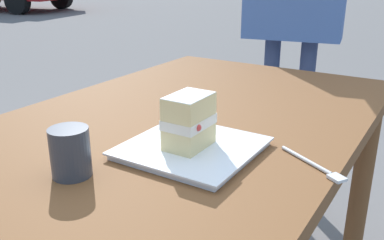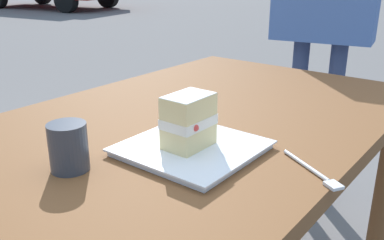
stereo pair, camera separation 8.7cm
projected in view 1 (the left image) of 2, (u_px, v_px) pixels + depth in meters
name	position (u px, v px, depth m)	size (l,w,h in m)	color
patio_table	(164.00, 167.00, 1.06)	(1.55, 0.85, 0.77)	brown
dessert_plate	(192.00, 148.00, 0.89)	(0.26, 0.26, 0.02)	white
cake_slice	(189.00, 121.00, 0.87)	(0.10, 0.09, 0.11)	#EAD18C
dessert_fork	(315.00, 166.00, 0.82)	(0.10, 0.15, 0.01)	silver
coffee_cup	(72.00, 152.00, 0.78)	(0.07, 0.07, 0.09)	#333842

